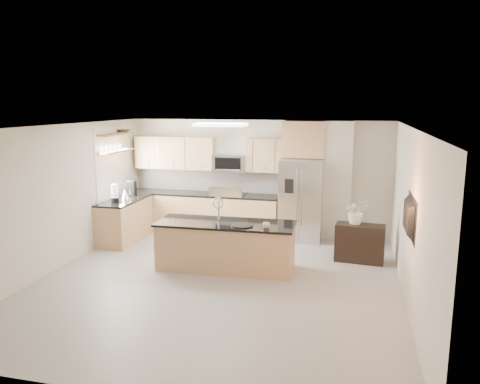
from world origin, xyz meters
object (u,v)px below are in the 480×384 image
(flower_vase, at_px, (357,205))
(television, at_px, (405,217))
(credenza, at_px, (360,243))
(bowl, at_px, (124,130))
(range, at_px, (229,214))
(kettle, at_px, (125,194))
(coffee_maker, at_px, (131,189))
(refrigerator, at_px, (301,200))
(blender, at_px, (115,195))
(platter, at_px, (242,225))
(island, at_px, (226,245))
(cup, at_px, (266,225))
(microwave, at_px, (230,163))

(flower_vase, relative_size, television, 0.66)
(credenza, height_order, bowl, bowl)
(credenza, distance_m, bowl, 5.60)
(range, bearing_deg, television, -41.64)
(kettle, bearing_deg, coffee_maker, 99.18)
(refrigerator, bearing_deg, credenza, -44.54)
(credenza, relative_size, blender, 2.28)
(refrigerator, xyz_separation_m, platter, (-0.76, -2.37, -0.02))
(bowl, xyz_separation_m, flower_vase, (5.08, -0.66, -1.30))
(television, bearing_deg, range, 48.36)
(island, xyz_separation_m, flower_vase, (2.28, 1.02, 0.65))
(cup, bearing_deg, microwave, 117.34)
(cup, height_order, blender, blender)
(platter, height_order, television, television)
(refrigerator, distance_m, island, 2.51)
(coffee_maker, bearing_deg, television, -23.89)
(microwave, bearing_deg, coffee_maker, -160.00)
(microwave, distance_m, bowl, 2.47)
(microwave, bearing_deg, range, -90.00)
(blender, xyz_separation_m, coffee_maker, (-0.02, 0.80, -0.01))
(kettle, bearing_deg, credenza, -2.51)
(range, height_order, credenza, range)
(refrigerator, height_order, bowl, bowl)
(blender, xyz_separation_m, bowl, (-0.18, 0.86, 1.29))
(microwave, height_order, island, microwave)
(range, bearing_deg, island, -76.19)
(credenza, bearing_deg, microwave, 159.59)
(refrigerator, xyz_separation_m, coffee_maker, (-3.75, -0.59, 0.19))
(coffee_maker, bearing_deg, flower_vase, -6.90)
(refrigerator, height_order, platter, refrigerator)
(platter, relative_size, kettle, 1.46)
(kettle, relative_size, coffee_maker, 0.80)
(cup, bearing_deg, refrigerator, 82.36)
(refrigerator, height_order, blender, refrigerator)
(refrigerator, xyz_separation_m, kettle, (-3.68, -1.03, 0.15))
(refrigerator, height_order, television, refrigerator)
(coffee_maker, bearing_deg, kettle, -80.82)
(cup, bearing_deg, television, -16.91)
(television, bearing_deg, bowl, 66.16)
(credenza, distance_m, television, 2.16)
(microwave, bearing_deg, cup, -62.66)
(microwave, relative_size, coffee_maker, 2.29)
(credenza, bearing_deg, blender, -172.90)
(credenza, bearing_deg, platter, -145.42)
(kettle, xyz_separation_m, television, (5.54, -2.05, 0.31))
(bowl, bearing_deg, kettle, -65.60)
(range, distance_m, island, 2.32)
(bowl, height_order, television, bowl)
(microwave, height_order, coffee_maker, microwave)
(credenza, bearing_deg, flower_vase, 154.00)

